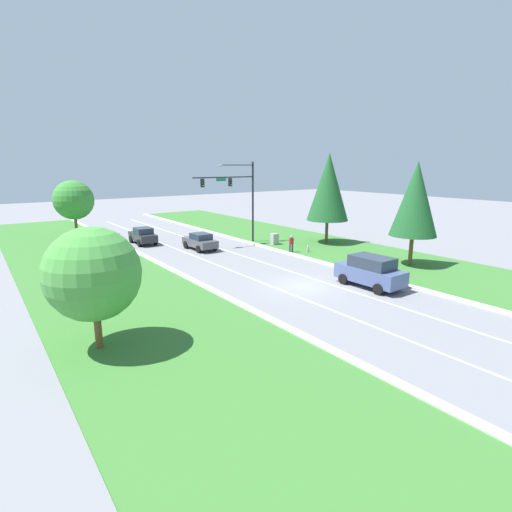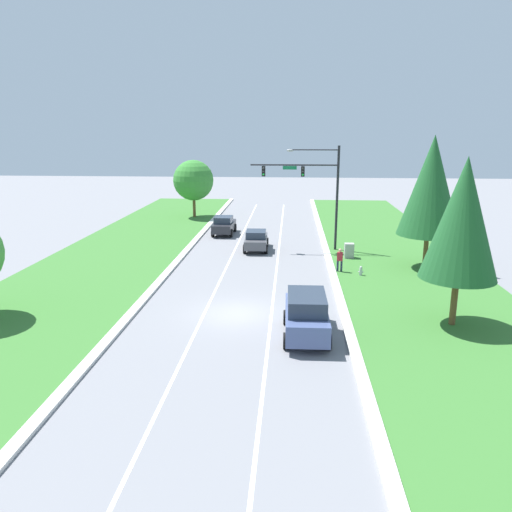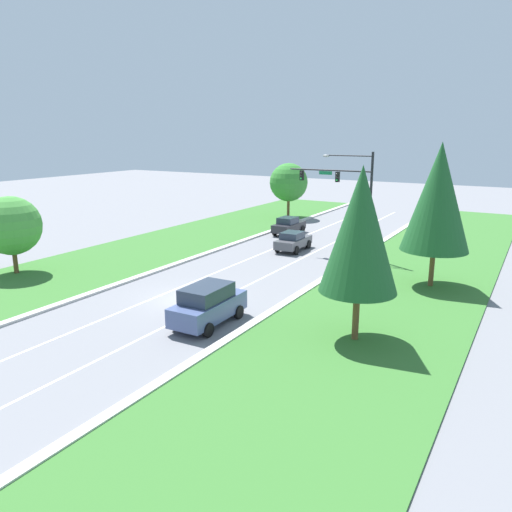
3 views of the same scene
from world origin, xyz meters
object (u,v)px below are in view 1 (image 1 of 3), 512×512
Objects in this scene: traffic_signal_mast at (237,191)px; fire_hydrant at (308,249)px; pedestrian at (291,243)px; oak_near_left_tree at (93,274)px; graphite_sedan at (200,241)px; oak_far_left_tree at (74,200)px; slate_blue_suv at (370,271)px; utility_cabinet at (274,239)px; conifer_far_right_tree at (415,199)px; charcoal_sedan at (143,236)px; conifer_near_right_tree at (328,187)px.

traffic_signal_mast is 11.98× the size of fire_hydrant.
oak_near_left_tree reaches higher than pedestrian.
graphite_sedan is at bearing 136.55° from fire_hydrant.
oak_far_left_tree reaches higher than oak_near_left_tree.
slate_blue_suv is 15.53m from utility_cabinet.
oak_near_left_tree is (-21.37, -9.35, 3.14)m from fire_hydrant.
graphite_sedan is 19.65m from conifer_far_right_tree.
charcoal_sedan is 7.00m from graphite_sedan.
conifer_near_right_tree is 1.45× the size of oak_far_left_tree.
conifer_near_right_tree is at bearing -33.41° from charcoal_sedan.
conifer_near_right_tree is 1.10× the size of conifer_far_right_tree.
fire_hydrant is at bearing 111.90° from conifer_far_right_tree.
utility_cabinet is 0.71× the size of pedestrian.
utility_cabinet is 4.75m from fire_hydrant.
charcoal_sedan is at bearing 143.92° from traffic_signal_mast.
conifer_far_right_tree is 36.21m from oak_far_left_tree.
slate_blue_suv is at bearing -93.02° from traffic_signal_mast.
graphite_sedan is 10.41m from fire_hydrant.
oak_near_left_tree reaches higher than graphite_sedan.
charcoal_sedan reaches higher than pedestrian.
utility_cabinet is 1.71× the size of fire_hydrant.
utility_cabinet is 14.57m from conifer_far_right_tree.
charcoal_sedan reaches higher than utility_cabinet.
traffic_signal_mast is 6.53m from graphite_sedan.
conifer_far_right_tree is (6.42, -15.90, -0.09)m from traffic_signal_mast.
charcoal_sedan is at bearing 129.76° from fire_hydrant.
fire_hydrant is 7.66m from conifer_near_right_tree.
fire_hydrant is (11.01, -13.23, -0.54)m from charcoal_sedan.
oak_near_left_tree is at bearing -146.27° from utility_cabinet.
pedestrian is 1.69m from fire_hydrant.
charcoal_sedan is at bearing 65.35° from oak_near_left_tree.
utility_cabinet is at bearing -48.93° from oak_far_left_tree.
graphite_sedan reaches higher than utility_cabinet.
slate_blue_suv is at bearing -70.39° from oak_far_left_tree.
graphite_sedan is at bearing -34.34° from pedestrian.
utility_cabinet is 0.22× the size of oak_near_left_tree.
slate_blue_suv reaches higher than charcoal_sedan.
traffic_signal_mast reaches higher than utility_cabinet.
slate_blue_suv is 17.86m from graphite_sedan.
graphite_sedan is at bearing 100.88° from slate_blue_suv.
graphite_sedan is 0.50× the size of conifer_far_right_tree.
pedestrian is 0.20× the size of conifer_far_right_tree.
slate_blue_suv is 8.74m from conifer_far_right_tree.
conifer_far_right_tree is (4.76, -9.34, 4.50)m from pedestrian.
conifer_far_right_tree is (3.69, -13.24, 4.84)m from utility_cabinet.
traffic_signal_mast is at bearing 146.88° from conifer_near_right_tree.
conifer_near_right_tree reaches higher than pedestrian.
traffic_signal_mast is at bearing 86.21° from slate_blue_suv.
traffic_signal_mast is 17.15m from conifer_far_right_tree.
conifer_far_right_tree reaches higher than charcoal_sedan.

